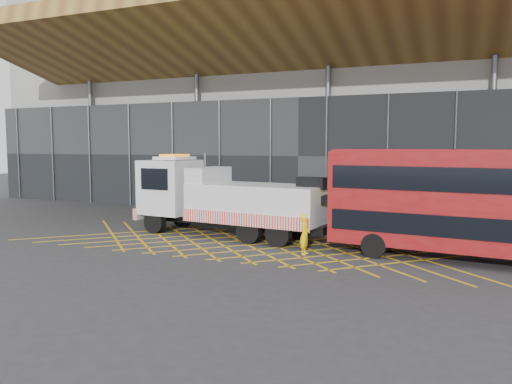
% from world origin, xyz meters
% --- Properties ---
extents(ground_plane, '(120.00, 120.00, 0.00)m').
position_xyz_m(ground_plane, '(0.00, 0.00, 0.00)').
color(ground_plane, '#2C2C2F').
extents(road_markings, '(23.16, 7.16, 0.01)m').
position_xyz_m(road_markings, '(3.20, 0.00, 0.01)').
color(road_markings, gold).
rests_on(road_markings, ground_plane).
extents(construction_building, '(55.00, 23.97, 18.00)m').
position_xyz_m(construction_building, '(1.92, 18.40, 8.98)').
color(construction_building, gray).
rests_on(construction_building, ground_plane).
extents(recovery_truck, '(12.45, 4.22, 4.32)m').
position_xyz_m(recovery_truck, '(0.99, 1.76, 1.99)').
color(recovery_truck, black).
rests_on(recovery_truck, ground_plane).
extents(bus_towed, '(11.43, 3.77, 4.57)m').
position_xyz_m(bus_towed, '(12.85, 0.31, 2.54)').
color(bus_towed, maroon).
rests_on(bus_towed, ground_plane).
extents(worker, '(0.45, 0.66, 1.75)m').
position_xyz_m(worker, '(6.31, -0.90, 0.87)').
color(worker, yellow).
rests_on(worker, ground_plane).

